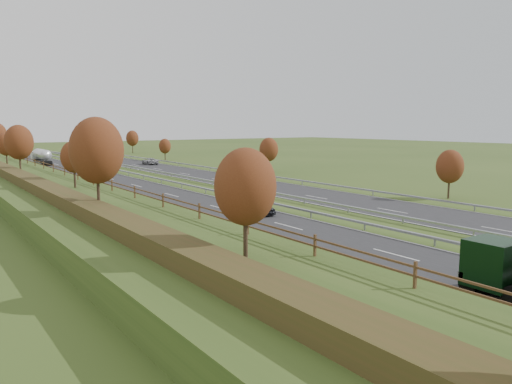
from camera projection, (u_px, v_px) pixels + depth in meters
ground at (190, 185)px, 74.36m from camera, size 400.00×400.00×0.00m
near_carriageway at (126, 186)px, 73.88m from camera, size 10.50×200.00×0.04m
far_carriageway at (221, 179)px, 83.24m from camera, size 10.50×200.00×0.04m
hard_shoulder at (101, 188)px, 71.76m from camera, size 3.00×200.00×0.04m
lane_markings at (166, 183)px, 77.41m from camera, size 26.75×200.00×0.01m
embankment_left at (31, 185)px, 66.38m from camera, size 12.00×200.00×2.00m
hedge_left at (14, 175)px, 65.04m from camera, size 2.20×180.00×1.10m
fence_left at (66, 171)px, 68.36m from camera, size 0.12×189.06×1.20m
median_barrier_near at (161, 179)px, 77.04m from camera, size 0.32×200.00×0.71m
median_barrier_far at (191, 177)px, 79.93m from camera, size 0.32×200.00×0.71m
outer_barrier_far at (250, 173)px, 86.45m from camera, size 0.32×200.00×0.71m
trees_left at (37, 146)px, 63.12m from camera, size 6.64×164.30×7.66m
trees_far at (205, 145)px, 113.94m from camera, size 8.45×118.60×7.12m
road_tanker at (41, 156)px, 112.89m from camera, size 2.40×11.22×3.46m
car_dark_near at (259, 207)px, 50.41m from camera, size 1.92×4.37×1.46m
car_silver_mid at (99, 174)px, 82.53m from camera, size 2.31×5.17×1.65m
car_small_far at (20, 154)px, 136.68m from camera, size 2.77×5.67×1.59m
car_oncoming at (150, 161)px, 112.71m from camera, size 2.78×5.46×1.48m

